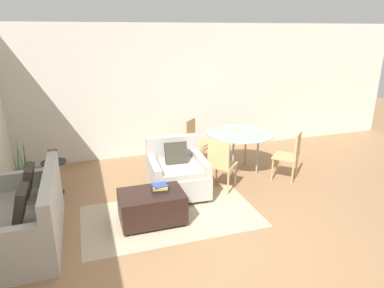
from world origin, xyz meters
The scene contains 15 objects.
ground_plane centered at (0.00, 0.00, 0.00)m, with size 20.00×20.00×0.00m, color #936B47.
wall_back centered at (0.00, 3.60, 1.38)m, with size 12.00×0.06×2.75m.
area_rug centered at (-0.37, 0.86, 0.00)m, with size 2.56×1.42×0.01m.
couch centered at (-2.29, 0.83, 0.31)m, with size 0.94×1.72×0.90m.
armchair centered at (-0.08, 1.56, 0.35)m, with size 0.94×0.97×0.90m.
ottoman centered at (-0.67, 0.81, 0.25)m, with size 0.90×0.61×0.45m.
book_stack centered at (-0.54, 0.84, 0.49)m, with size 0.24×0.21×0.08m.
tv_remote_primary centered at (-0.47, 0.95, 0.46)m, with size 0.09×0.14×0.01m.
potted_plant centered at (-2.48, 2.23, 0.19)m, with size 0.44×0.44×0.98m.
side_table centered at (-2.00, 2.19, 0.40)m, with size 0.40×0.40×0.57m.
picture_frame centered at (-2.00, 2.19, 0.67)m, with size 0.14×0.07×0.21m.
dining_table centered at (1.33, 2.14, 0.69)m, with size 1.29×1.29×0.76m.
dining_chair_near_left centered at (0.65, 1.46, 0.52)m, with size 0.59×0.59×0.90m.
dining_chair_near_right centered at (2.01, 1.46, 0.52)m, with size 0.59×0.59×0.90m.
dining_chair_far_left centered at (0.65, 2.82, 0.52)m, with size 0.59×0.59×0.90m.
Camera 1 is at (-1.46, -3.46, 2.61)m, focal length 32.00 mm.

